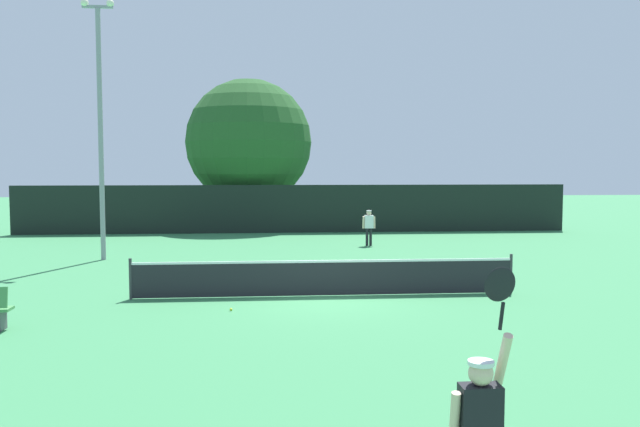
# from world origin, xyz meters

# --- Properties ---
(ground_plane) EXTENTS (120.00, 120.00, 0.00)m
(ground_plane) POSITION_xyz_m (0.00, 0.00, 0.00)
(ground_plane) COLOR #387F4C
(tennis_net) EXTENTS (10.25, 0.08, 1.07)m
(tennis_net) POSITION_xyz_m (0.00, 0.00, 0.51)
(tennis_net) COLOR #232328
(tennis_net) RESTS_ON ground
(perimeter_fence) EXTENTS (28.96, 0.12, 2.51)m
(perimeter_fence) POSITION_xyz_m (0.00, 16.86, 1.25)
(perimeter_fence) COLOR black
(perimeter_fence) RESTS_ON ground
(player_serving) EXTENTS (0.68, 0.39, 2.50)m
(player_serving) POSITION_xyz_m (0.41, -11.29, 1.10)
(player_serving) COLOR black
(player_serving) RESTS_ON ground
(player_receiving) EXTENTS (0.57, 0.23, 1.55)m
(player_receiving) POSITION_xyz_m (2.91, 10.90, 0.94)
(player_receiving) COLOR white
(player_receiving) RESTS_ON ground
(tennis_ball) EXTENTS (0.07, 0.07, 0.07)m
(tennis_ball) POSITION_xyz_m (-2.41, -1.59, 0.03)
(tennis_ball) COLOR #CCE033
(tennis_ball) RESTS_ON ground
(light_pole) EXTENTS (1.18, 0.28, 9.49)m
(light_pole) POSITION_xyz_m (-7.60, 7.46, 5.33)
(light_pole) COLOR gray
(light_pole) RESTS_ON ground
(large_tree) EXTENTS (7.17, 7.17, 8.45)m
(large_tree) POSITION_xyz_m (-2.53, 20.29, 4.85)
(large_tree) COLOR brown
(large_tree) RESTS_ON ground
(parked_car_near) EXTENTS (2.12, 4.30, 1.69)m
(parked_car_near) POSITION_xyz_m (-2.95, 25.50, 0.78)
(parked_car_near) COLOR #B7B7BC
(parked_car_near) RESTS_ON ground
(parked_car_mid) EXTENTS (2.41, 4.41, 1.69)m
(parked_car_mid) POSITION_xyz_m (1.57, 24.09, 0.78)
(parked_car_mid) COLOR black
(parked_car_mid) RESTS_ON ground
(parked_car_far) EXTENTS (2.41, 4.40, 1.69)m
(parked_car_far) POSITION_xyz_m (6.94, 22.32, 0.78)
(parked_car_far) COLOR navy
(parked_car_far) RESTS_ON ground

